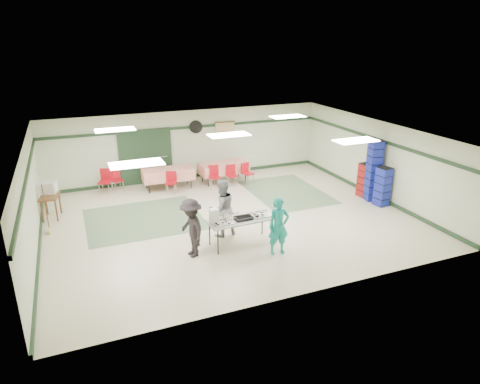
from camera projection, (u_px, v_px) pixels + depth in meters
name	position (u px, v px, depth m)	size (l,w,h in m)	color
floor	(230.00, 219.00, 13.42)	(11.00, 11.00, 0.00)	beige
ceiling	(229.00, 134.00, 12.49)	(11.00, 11.00, 0.00)	white
wall_back	(189.00, 145.00, 16.86)	(11.00, 11.00, 0.00)	beige
wall_front	(305.00, 240.00, 9.04)	(11.00, 11.00, 0.00)	beige
wall_left	(30.00, 203.00, 11.01)	(9.00, 9.00, 0.00)	beige
wall_right	(377.00, 159.00, 14.90)	(9.00, 9.00, 0.00)	beige
trim_back	(188.00, 127.00, 16.60)	(11.00, 0.06, 0.10)	#1D3620
baseboard_back	(190.00, 176.00, 17.28)	(11.00, 0.06, 0.12)	#1D3620
trim_left	(26.00, 177.00, 10.78)	(9.00, 0.06, 0.10)	#1D3620
baseboard_left	(39.00, 248.00, 11.47)	(9.00, 0.06, 0.12)	#1D3620
trim_right	(378.00, 140.00, 14.64)	(9.00, 0.06, 0.10)	#1D3620
baseboard_right	(372.00, 194.00, 15.33)	(9.00, 0.06, 0.12)	#1D3620
green_patch_a	(144.00, 219.00, 13.40)	(3.50, 3.00, 0.01)	#5B7A59
green_patch_b	(286.00, 192.00, 15.71)	(2.50, 3.50, 0.01)	#5B7A59
double_door_left	(133.00, 158.00, 16.14)	(0.90, 0.06, 2.10)	gray
double_door_right	(158.00, 156.00, 16.47)	(0.90, 0.06, 2.10)	gray
door_frame	(146.00, 157.00, 16.29)	(2.00, 0.03, 2.15)	#1D3620
wall_fan	(196.00, 127.00, 16.68)	(0.50, 0.50, 0.10)	black
scroll_banner	(225.00, 130.00, 17.17)	(0.80, 0.02, 0.60)	#D1B283
serving_table	(241.00, 220.00, 11.57)	(1.90, 0.84, 0.76)	#AFAFAA
sheet_tray_right	(262.00, 215.00, 11.76)	(0.59, 0.45, 0.02)	silver
sheet_tray_mid	(233.00, 217.00, 11.64)	(0.53, 0.40, 0.02)	silver
sheet_tray_left	(223.00, 223.00, 11.25)	(0.54, 0.41, 0.02)	silver
baking_pan	(243.00, 218.00, 11.49)	(0.48, 0.30, 0.08)	black
foam_box_stack	(214.00, 216.00, 11.21)	(0.22, 0.20, 0.40)	white
volunteer_teal	(279.00, 226.00, 11.06)	(0.56, 0.37, 1.54)	teal
volunteer_grey	(222.00, 208.00, 12.05)	(0.81, 0.63, 1.68)	gray
volunteer_dark	(191.00, 228.00, 10.93)	(1.01, 0.58, 1.57)	black
dining_table_a	(224.00, 167.00, 16.68)	(1.95, 0.97, 0.77)	red
dining_table_b	(168.00, 174.00, 15.90)	(1.91, 0.91, 0.77)	red
chair_a	(231.00, 173.00, 16.24)	(0.42, 0.42, 0.81)	#B80E17
chair_b	(214.00, 174.00, 15.99)	(0.44, 0.44, 0.86)	#B80E17
chair_c	(246.00, 171.00, 16.46)	(0.48, 0.48, 0.81)	#B80E17
chair_d	(171.00, 180.00, 15.41)	(0.49, 0.49, 0.82)	#B80E17
chair_loose_a	(116.00, 178.00, 15.69)	(0.46, 0.46, 0.81)	#B80E17
chair_loose_b	(106.00, 179.00, 15.36)	(0.57, 0.57, 0.92)	#B80E17
crate_stack_blue_a	(373.00, 171.00, 14.59)	(0.41, 0.41, 2.13)	navy
crate_stack_red	(364.00, 180.00, 15.12)	(0.37, 0.37, 1.21)	maroon
crate_stack_blue_b	(383.00, 187.00, 14.26)	(0.41, 0.41, 1.33)	navy
printer_table	(50.00, 199.00, 13.28)	(0.64, 0.88, 0.74)	brown
office_printer	(48.00, 188.00, 13.41)	(0.45, 0.40, 0.36)	beige
broom	(46.00, 208.00, 12.24)	(0.03, 0.03, 1.49)	brown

